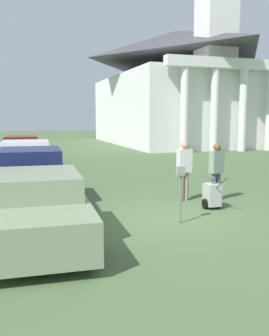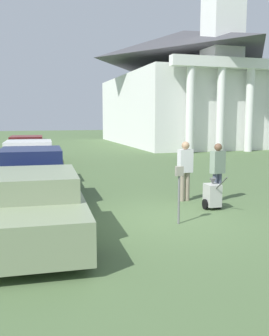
{
  "view_description": "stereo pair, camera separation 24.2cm",
  "coord_description": "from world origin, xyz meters",
  "views": [
    {
      "loc": [
        -3.49,
        -8.17,
        2.49
      ],
      "look_at": [
        -0.36,
        1.38,
        1.1
      ],
      "focal_mm": 40.0,
      "sensor_mm": 36.0,
      "label": 1
    },
    {
      "loc": [
        -3.26,
        -8.24,
        2.49
      ],
      "look_at": [
        -0.36,
        1.38,
        1.1
      ],
      "focal_mm": 40.0,
      "sensor_mm": 36.0,
      "label": 2
    }
  ],
  "objects": [
    {
      "name": "parked_car_sage",
      "position": [
        -3.02,
        -0.26,
        0.65
      ],
      "size": [
        2.21,
        5.26,
        1.36
      ],
      "rotation": [
        0.0,
        0.0,
        -0.06
      ],
      "color": "gray",
      "rests_on": "ground_plane"
    },
    {
      "name": "person_supervisor",
      "position": [
        2.2,
        1.45,
        0.98
      ],
      "size": [
        0.46,
        0.31,
        1.71
      ],
      "rotation": [
        0.0,
        0.0,
        3.37
      ],
      "color": "#515670",
      "rests_on": "ground_plane"
    },
    {
      "name": "person_worker",
      "position": [
        1.3,
        1.75,
        1.01
      ],
      "size": [
        0.44,
        0.26,
        1.76
      ],
      "rotation": [
        0.0,
        0.0,
        3.24
      ],
      "color": "gray",
      "rests_on": "ground_plane"
    },
    {
      "name": "ground_plane",
      "position": [
        0.0,
        0.0,
        0.0
      ],
      "size": [
        120.0,
        120.0,
        0.0
      ],
      "primitive_type": "plane",
      "color": "#4C663D"
    },
    {
      "name": "church",
      "position": [
        11.08,
        23.58,
        5.52
      ],
      "size": [
        11.68,
        18.05,
        24.68
      ],
      "color": "white",
      "rests_on": "ground_plane"
    },
    {
      "name": "equipment_cart",
      "position": [
        1.61,
        0.63,
        0.39
      ],
      "size": [
        0.48,
        0.99,
        1.0
      ],
      "rotation": [
        0.0,
        0.0,
        -0.02
      ],
      "color": "#B2B2AD",
      "rests_on": "ground_plane"
    },
    {
      "name": "parked_car_maroon",
      "position": [
        -3.02,
        12.71,
        0.68
      ],
      "size": [
        2.23,
        5.34,
        1.45
      ],
      "rotation": [
        0.0,
        0.0,
        -0.06
      ],
      "color": "maroon",
      "rests_on": "ground_plane"
    },
    {
      "name": "parking_meter",
      "position": [
        0.18,
        -0.41,
        0.95
      ],
      "size": [
        0.18,
        0.09,
        1.36
      ],
      "color": "slate",
      "rests_on": "ground_plane"
    },
    {
      "name": "parked_car_navy",
      "position": [
        -3.02,
        3.07,
        0.73
      ],
      "size": [
        2.29,
        5.06,
        1.57
      ],
      "rotation": [
        0.0,
        0.0,
        -0.06
      ],
      "color": "#19234C",
      "rests_on": "ground_plane"
    },
    {
      "name": "parked_car_white",
      "position": [
        -3.02,
        6.46,
        0.72
      ],
      "size": [
        2.23,
        4.76,
        1.58
      ],
      "rotation": [
        0.0,
        0.0,
        -0.06
      ],
      "color": "silver",
      "rests_on": "ground_plane"
    },
    {
      "name": "parked_car_black",
      "position": [
        -3.02,
        9.29,
        0.69
      ],
      "size": [
        2.28,
        5.2,
        1.43
      ],
      "rotation": [
        0.0,
        0.0,
        -0.06
      ],
      "color": "black",
      "rests_on": "ground_plane"
    }
  ]
}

